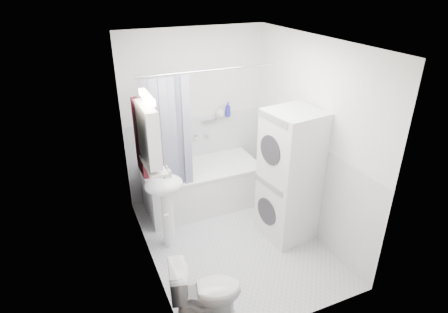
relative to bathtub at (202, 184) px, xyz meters
name	(u,v)px	position (x,y,z in m)	size (l,w,h in m)	color
floor	(234,241)	(0.07, -0.92, -0.33)	(2.60, 2.60, 0.00)	silver
room_walls	(235,130)	(0.07, -0.92, 1.15)	(2.60, 2.60, 2.60)	white
wainscot	(224,188)	(0.07, -0.63, 0.27)	(1.98, 2.58, 2.58)	white
door	(166,216)	(-0.88, -1.47, 0.67)	(0.05, 2.00, 2.00)	brown
bathtub	(202,184)	(0.00, 0.00, 0.00)	(1.58, 0.75, 0.60)	white
tub_spout	(206,135)	(0.20, 0.33, 0.59)	(0.04, 0.04, 0.12)	silver
curtain_rod	(208,70)	(0.00, -0.31, 1.67)	(0.02, 0.02, 1.76)	silver
shower_curtain	(169,138)	(-0.51, -0.31, 0.92)	(0.55, 0.02, 1.45)	#151A4A
sink	(165,195)	(-0.69, -0.66, 0.37)	(0.44, 0.37, 1.04)	white
medicine_cabinet	(149,133)	(-0.84, -0.82, 1.23)	(0.13, 0.50, 0.71)	white
shelf	(153,165)	(-0.82, -0.82, 0.87)	(0.18, 0.54, 0.03)	silver
shower_caddy	(209,120)	(0.25, 0.32, 0.82)	(0.22, 0.06, 0.02)	silver
towel	(139,137)	(-0.87, -0.47, 1.06)	(0.07, 0.35, 0.86)	#501221
washer_dryer	(290,177)	(0.74, -1.03, 0.49)	(0.66, 0.65, 1.64)	white
toilet	(206,292)	(-0.65, -1.86, 0.00)	(0.37, 0.67, 0.66)	white
soap_pump	(168,176)	(-0.64, -0.67, 0.62)	(0.08, 0.17, 0.08)	gray
shelf_bottle	(156,167)	(-0.82, -0.97, 0.92)	(0.07, 0.18, 0.07)	gray
shelf_cup	(150,155)	(-0.82, -0.70, 0.93)	(0.10, 0.09, 0.10)	gray
shampoo_a	(220,113)	(0.42, 0.32, 0.89)	(0.13, 0.17, 0.13)	gray
shampoo_b	(228,114)	(0.54, 0.32, 0.87)	(0.08, 0.21, 0.08)	#2A279F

